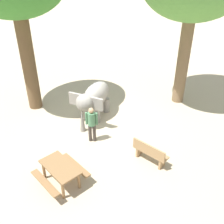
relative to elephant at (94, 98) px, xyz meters
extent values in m
plane|color=#BAA88C|center=(0.11, 0.33, -1.10)|extent=(60.00, 60.00, 0.00)
cylinder|color=gray|center=(0.14, 0.33, -0.73)|extent=(0.32, 0.32, 0.73)
cylinder|color=gray|center=(0.32, -0.15, -0.73)|extent=(0.32, 0.32, 0.73)
cylinder|color=gray|center=(-0.80, -0.04, -0.73)|extent=(0.32, 0.32, 0.73)
cylinder|color=gray|center=(-0.62, -0.51, -0.73)|extent=(0.32, 0.32, 0.73)
ellipsoid|color=gray|center=(-0.24, -0.09, 0.07)|extent=(2.04, 1.52, 1.10)
sphere|color=gray|center=(0.81, 0.31, 0.21)|extent=(0.78, 0.78, 0.78)
cone|color=gray|center=(1.09, 0.42, -0.48)|extent=(0.24, 0.24, 1.23)
cube|color=gray|center=(0.52, 0.75, 0.21)|extent=(0.32, 0.63, 0.58)
cube|color=gray|center=(0.89, -0.21, 0.21)|extent=(0.32, 0.63, 0.58)
cylinder|color=#3F3833|center=(1.30, 1.19, -0.69)|extent=(0.14, 0.14, 0.82)
cylinder|color=#3F3833|center=(1.18, 1.33, -0.69)|extent=(0.14, 0.14, 0.82)
cylinder|color=#4C7F59|center=(1.24, 1.26, 0.01)|extent=(0.32, 0.32, 0.58)
sphere|color=tan|center=(1.24, 1.26, 0.41)|extent=(0.22, 0.22, 0.22)
cylinder|color=#4C7F59|center=(1.39, 1.10, 0.03)|extent=(0.09, 0.09, 0.55)
cylinder|color=#4C7F59|center=(1.10, 1.41, 0.03)|extent=(0.09, 0.09, 0.55)
cylinder|color=brown|center=(-4.29, 1.84, 1.18)|extent=(0.59, 0.59, 4.56)
cylinder|color=brown|center=(1.45, -2.96, 1.29)|extent=(0.65, 0.65, 4.78)
cube|color=#9E7A51|center=(0.50, 3.78, -0.65)|extent=(0.49, 1.42, 0.06)
cube|color=#9E7A51|center=(0.67, 3.79, -0.42)|extent=(0.16, 1.40, 0.40)
cube|color=#9E7A51|center=(0.53, 3.26, -0.89)|extent=(0.36, 0.10, 0.42)
cube|color=#9E7A51|center=(0.46, 4.31, -0.89)|extent=(0.36, 0.10, 0.42)
cube|color=olive|center=(3.59, 2.30, -0.35)|extent=(0.86, 1.53, 0.06)
cylinder|color=olive|center=(3.29, 2.92, -0.74)|extent=(0.10, 0.10, 0.72)
cylinder|color=olive|center=(3.93, 2.89, -0.74)|extent=(0.10, 0.10, 0.72)
cylinder|color=olive|center=(3.24, 1.72, -0.74)|extent=(0.10, 0.10, 0.72)
cylinder|color=olive|center=(3.88, 1.69, -0.74)|extent=(0.10, 0.10, 0.72)
cube|color=olive|center=(2.97, 2.33, -0.66)|extent=(0.30, 1.51, 0.05)
cube|color=olive|center=(4.21, 2.28, -0.66)|extent=(0.30, 1.51, 0.05)
cylinder|color=gray|center=(-2.27, -1.75, -0.94)|extent=(0.36, 0.36, 0.32)
camera|label=1|loc=(7.01, 8.28, 6.04)|focal=42.93mm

